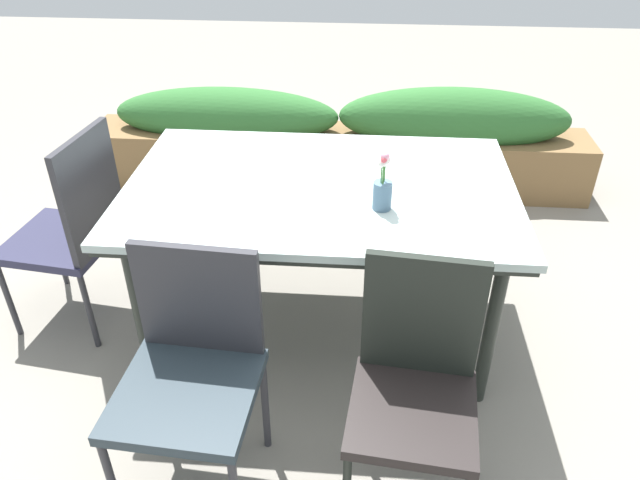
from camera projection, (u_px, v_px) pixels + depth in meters
ground_plane at (317, 332)px, 2.93m from camera, size 12.00×12.00×0.00m
dining_table at (320, 197)px, 2.58m from camera, size 1.64×1.06×0.78m
chair_near_left at (191, 364)px, 2.01m from camera, size 0.48×0.48×0.91m
chair_end_left at (74, 224)px, 2.74m from camera, size 0.50×0.50×0.97m
chair_near_right at (416, 379)px, 1.96m from camera, size 0.44×0.44×0.93m
flower_vase at (383, 188)px, 2.33m from camera, size 0.07×0.07×0.25m
planter_box at (341, 141)px, 4.00m from camera, size 3.27×0.40×0.71m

